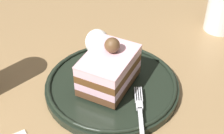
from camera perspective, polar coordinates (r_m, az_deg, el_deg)
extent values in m
plane|color=olive|center=(0.55, 1.06, -4.50)|extent=(2.40, 2.40, 0.00)
cylinder|color=black|center=(0.56, 0.00, -3.31)|extent=(0.22, 0.22, 0.01)
torus|color=black|center=(0.55, 0.00, -2.66)|extent=(0.21, 0.21, 0.01)
cube|color=brown|center=(0.54, -0.59, -2.34)|extent=(0.10, 0.08, 0.01)
cube|color=silver|center=(0.53, -0.60, -1.28)|extent=(0.10, 0.08, 0.01)
cube|color=brown|center=(0.52, -0.61, -0.18)|extent=(0.10, 0.08, 0.01)
cube|color=#ECBBCC|center=(0.52, -0.62, 0.95)|extent=(0.10, 0.08, 0.01)
cube|color=#F0B4BF|center=(0.51, -0.62, 1.67)|extent=(0.10, 0.08, 0.00)
sphere|color=brown|center=(0.51, 0.03, 3.65)|extent=(0.02, 0.02, 0.02)
ellipsoid|color=white|center=(0.59, -2.47, 4.10)|extent=(0.04, 0.04, 0.05)
cube|color=silver|center=(0.48, 4.94, -10.26)|extent=(0.07, 0.03, 0.00)
cube|color=silver|center=(0.51, 4.58, -6.42)|extent=(0.02, 0.02, 0.00)
cube|color=silver|center=(0.53, 4.96, -4.62)|extent=(0.03, 0.01, 0.00)
cube|color=silver|center=(0.53, 4.60, -4.62)|extent=(0.03, 0.01, 0.00)
cube|color=silver|center=(0.53, 4.23, -4.63)|extent=(0.03, 0.01, 0.00)
cube|color=silver|center=(0.52, 3.87, -4.63)|extent=(0.03, 0.01, 0.00)
cylinder|color=white|center=(0.71, 18.10, 9.83)|extent=(0.06, 0.06, 0.11)
cylinder|color=black|center=(0.73, 17.60, 7.66)|extent=(0.05, 0.05, 0.04)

